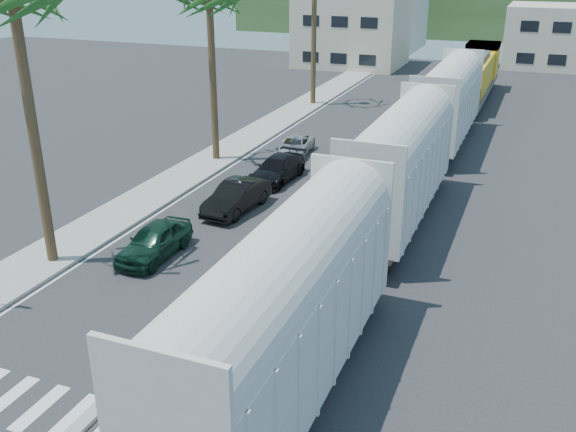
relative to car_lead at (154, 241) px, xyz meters
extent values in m
plane|color=#28282B|center=(4.13, -8.16, -0.76)|extent=(140.00, 140.00, 0.00)
cube|color=gray|center=(-4.37, 16.84, -0.68)|extent=(3.00, 90.00, 0.15)
cube|color=black|center=(8.41, 19.84, -0.73)|extent=(0.12, 100.00, 0.06)
cube|color=black|center=(9.85, 19.84, -0.73)|extent=(0.12, 100.00, 0.06)
cube|color=gray|center=(4.13, 11.84, -0.68)|extent=(0.45, 60.00, 0.15)
cylinder|color=#F6B014|center=(4.13, -9.16, -0.26)|extent=(0.10, 0.10, 0.70)
cylinder|color=#F6B014|center=(4.13, -6.16, -0.26)|extent=(0.10, 0.10, 0.70)
cylinder|color=#F6B014|center=(4.13, -3.16, -0.26)|extent=(0.10, 0.10, 0.70)
cylinder|color=#F6B014|center=(4.13, -0.16, -0.26)|extent=(0.10, 0.10, 0.70)
cylinder|color=#F6B014|center=(4.13, 2.84, -0.26)|extent=(0.10, 0.10, 0.70)
cylinder|color=#F6B014|center=(4.13, 5.84, -0.26)|extent=(0.10, 0.10, 0.70)
cylinder|color=#F6B014|center=(4.13, 8.84, -0.26)|extent=(0.10, 0.10, 0.70)
cylinder|color=#F6B014|center=(4.13, 11.84, -0.26)|extent=(0.10, 0.10, 0.70)
cylinder|color=#F6B014|center=(4.13, 14.84, -0.26)|extent=(0.10, 0.10, 0.70)
cylinder|color=#F6B014|center=(4.13, 17.84, -0.26)|extent=(0.10, 0.10, 0.70)
cylinder|color=#F6B014|center=(4.13, 20.84, -0.26)|extent=(0.10, 0.10, 0.70)
cylinder|color=#F6B014|center=(4.13, 23.84, -0.26)|extent=(0.10, 0.10, 0.70)
cylinder|color=#F6B014|center=(4.13, 26.84, -0.26)|extent=(0.10, 0.10, 0.70)
cylinder|color=#F6B014|center=(4.13, 29.84, -0.26)|extent=(0.10, 0.10, 0.70)
cylinder|color=#F6B014|center=(4.13, 32.84, -0.26)|extent=(0.10, 0.10, 0.70)
cube|color=silver|center=(4.13, -10.16, -0.75)|extent=(14.00, 2.20, 0.01)
cube|color=silver|center=(-2.67, 16.84, -0.75)|extent=(0.12, 90.00, 0.01)
cube|color=silver|center=(6.63, 16.84, -0.75)|extent=(0.12, 90.00, 0.01)
cube|color=beige|center=(9.13, -7.11, 1.94)|extent=(3.00, 12.88, 3.40)
cylinder|color=beige|center=(9.13, -7.11, 3.64)|extent=(2.90, 12.58, 2.90)
cube|color=black|center=(9.13, -7.11, -0.26)|extent=(2.60, 12.88, 1.00)
cube|color=beige|center=(9.13, 7.89, 1.94)|extent=(3.00, 12.88, 3.40)
cylinder|color=beige|center=(9.13, 7.89, 3.64)|extent=(2.90, 12.58, 2.90)
cube|color=black|center=(9.13, 7.89, -0.26)|extent=(2.60, 12.88, 1.00)
cube|color=beige|center=(9.13, 22.89, 1.94)|extent=(3.00, 12.88, 3.40)
cylinder|color=beige|center=(9.13, 22.89, 3.64)|extent=(2.90, 12.58, 2.90)
cube|color=black|center=(9.13, 22.89, -0.26)|extent=(2.60, 12.88, 1.00)
cube|color=#4C4C4F|center=(9.13, 38.89, 0.29)|extent=(3.00, 17.00, 0.50)
cube|color=orange|center=(9.13, 37.89, 1.84)|extent=(2.70, 12.24, 2.60)
cube|color=orange|center=(9.13, 44.67, 2.14)|extent=(3.00, 3.74, 3.20)
cube|color=black|center=(9.13, 38.89, -0.31)|extent=(2.60, 13.60, 0.90)
cylinder|color=brown|center=(-3.87, -2.16, 4.74)|extent=(0.44, 0.44, 11.00)
cylinder|color=brown|center=(-4.17, 13.84, 4.24)|extent=(0.44, 0.44, 10.00)
cylinder|color=brown|center=(-3.87, 31.84, 5.24)|extent=(0.44, 0.44, 12.00)
cube|color=beige|center=(-6.87, 53.84, 3.24)|extent=(12.00, 10.00, 8.00)
cube|color=beige|center=(-8.87, 69.84, 4.24)|extent=(14.00, 12.00, 10.00)
cube|color=beige|center=(16.13, 61.84, 2.74)|extent=(12.00, 10.00, 7.00)
imported|color=#103021|center=(0.00, 0.00, 0.00)|extent=(1.87, 4.48, 1.51)
imported|color=black|center=(0.99, 6.30, 0.03)|extent=(2.47, 5.06, 1.58)
imported|color=black|center=(1.11, 11.54, -0.04)|extent=(2.61, 5.21, 1.44)
imported|color=#B8BBBE|center=(0.13, 16.96, -0.16)|extent=(2.81, 4.68, 1.20)
imported|color=#9EA0A5|center=(6.15, -8.31, -0.22)|extent=(1.70, 2.40, 1.08)
imported|color=white|center=(6.05, -8.31, 0.73)|extent=(0.90, 0.78, 1.88)
camera|label=1|loc=(15.08, -21.86, 11.86)|focal=40.00mm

